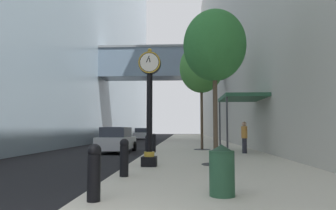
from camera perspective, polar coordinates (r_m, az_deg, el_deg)
name	(u,v)px	position (r m, az deg, el deg)	size (l,w,h in m)	color
ground_plane	(162,144)	(30.84, -1.16, -7.29)	(110.00, 110.00, 0.00)	black
sidewalk_right	(194,142)	(33.78, 5.01, -6.91)	(6.82, 80.00, 0.14)	beige
building_block_right	(263,3)	(37.74, 17.55, 17.90)	(9.00, 80.00, 31.51)	#B7B2A8
street_clock	(149,101)	(11.28, -3.52, 0.84)	(0.84, 0.55, 4.41)	black
bollard_nearest	(94,171)	(6.07, -13.78, -11.99)	(0.27, 0.27, 1.09)	black
bollard_second	(124,157)	(8.94, -8.27, -9.61)	(0.27, 0.27, 1.09)	black
bollard_fourth	(148,145)	(14.81, -3.82, -7.59)	(0.27, 0.27, 1.09)	black
bollard_fifth	(154,142)	(17.77, -2.71, -7.07)	(0.27, 0.27, 1.09)	black
street_tree_near	(214,46)	(12.26, 8.76, 10.94)	(2.46, 2.46, 6.07)	#333335
street_tree_mid_near	(201,68)	(20.56, 6.31, 6.93)	(2.93, 2.93, 7.14)	#333335
trash_bin	(222,169)	(6.45, 10.13, -11.88)	(0.53, 0.53, 1.05)	#234C33
pedestrian_walking	(244,136)	(17.56, 14.21, -5.75)	(0.44, 0.44, 1.77)	#23232D
storefront_awning	(241,99)	(18.34, 13.65, 1.18)	(2.40, 3.60, 3.30)	#235138
car_grey_near	(115,136)	(30.46, -9.99, -5.74)	(2.07, 4.26, 1.67)	slate
car_white_mid	(142,134)	(42.66, -5.01, -5.45)	(2.12, 4.08, 1.59)	silver
car_silver_far	(117,140)	(19.68, -9.66, -6.56)	(2.04, 4.25, 1.60)	#B7BABF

